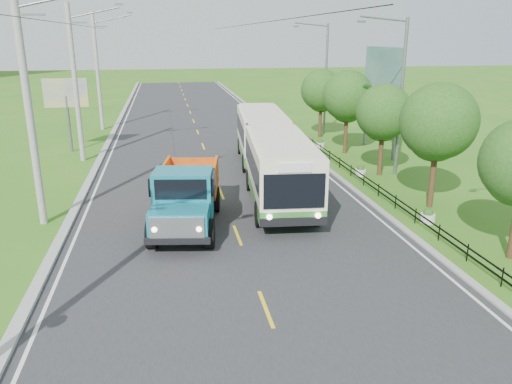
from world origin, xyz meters
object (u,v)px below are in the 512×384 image
object	(u,v)px
tree_fourth	(383,115)
streetlight_mid	(399,92)
planter_far	(320,144)
dump_truck	(186,192)
pole_mid	(76,83)
tree_back	(321,92)
pole_far	(98,71)
streetlight_far	(324,75)
billboard_right	(383,76)
tree_fifth	(348,98)
planter_near	(428,216)
billboard_left	(66,98)
tree_third	(438,125)
bus	(270,148)
pole_near	(30,109)
planter_mid	(360,171)

from	to	relation	value
tree_fourth	streetlight_mid	world-z (taller)	streetlight_mid
planter_far	dump_truck	world-z (taller)	dump_truck
pole_mid	tree_back	bearing A→B (deg)	15.84
tree_back	pole_far	bearing A→B (deg)	159.26
pole_far	streetlight_far	world-z (taller)	pole_far
billboard_right	streetlight_far	bearing A→B (deg)	101.71
tree_fifth	planter_far	size ratio (longest dim) A/B	8.66
tree_fourth	billboard_right	size ratio (longest dim) A/B	0.74
streetlight_mid	planter_near	bearing A→B (deg)	-104.32
pole_mid	planter_near	size ratio (longest dim) A/B	14.93
tree_back	billboard_left	size ratio (longest dim) A/B	1.06
billboard_left	tree_back	bearing A→B (deg)	6.31
planter_near	dump_truck	xyz separation A→B (m)	(-10.60, 1.44, 1.29)
tree_fifth	tree_back	size ratio (longest dim) A/B	1.05
tree_third	tree_fourth	size ratio (longest dim) A/B	1.11
tree_back	billboard_right	distance (m)	6.82
pole_mid	billboard_left	distance (m)	3.47
pole_far	dump_truck	distance (m)	26.55
pole_mid	planter_far	bearing A→B (deg)	3.39
tree_third	bus	xyz separation A→B (m)	(-6.86, 5.60, -1.99)
streetlight_far	billboard_left	bearing A→B (deg)	-168.77
tree_third	pole_far	bearing A→B (deg)	126.09
planter_near	tree_fifth	bearing A→B (deg)	84.92
pole_near	pole_mid	xyz separation A→B (m)	(0.00, 12.00, 0.00)
streetlight_far	planter_near	bearing A→B (deg)	-95.30
pole_mid	tree_back	distance (m)	18.89
tree_fourth	billboard_left	bearing A→B (deg)	153.01
pole_mid	billboard_left	xyz separation A→B (m)	(-1.24, 3.00, -1.23)
pole_mid	tree_fifth	world-z (taller)	pole_mid
billboard_right	tree_third	bearing A→B (deg)	-101.64
streetlight_mid	billboard_left	bearing A→B (deg)	153.60
tree_back	planter_mid	size ratio (longest dim) A/B	8.21
planter_mid	bus	xyz separation A→B (m)	(-5.61, -0.26, 1.71)
planter_far	billboard_right	size ratio (longest dim) A/B	0.09
pole_far	billboard_left	distance (m)	9.17
planter_near	streetlight_far	bearing A→B (deg)	84.70
planter_near	billboard_left	distance (m)	25.78
pole_near	planter_far	xyz separation A→B (m)	(16.86, 13.00, -4.81)
streetlight_far	bus	xyz separation A→B (m)	(-7.65, -14.26, -2.91)
pole_mid	billboard_right	size ratio (longest dim) A/B	1.37
planter_near	billboard_right	distance (m)	15.34
tree_fourth	planter_mid	size ratio (longest dim) A/B	8.06
pole_far	streetlight_far	xyz separation A→B (m)	(18.90, -5.00, -0.19)
billboard_left	pole_far	bearing A→B (deg)	82.17
pole_far	planter_mid	bearing A→B (deg)	-48.41
streetlight_mid	bus	world-z (taller)	streetlight_mid
pole_near	planter_far	bearing A→B (deg)	37.63
tree_third	planter_mid	world-z (taller)	tree_third
pole_mid	pole_far	xyz separation A→B (m)	(0.00, 12.00, 0.00)
streetlight_mid	planter_far	distance (m)	9.46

